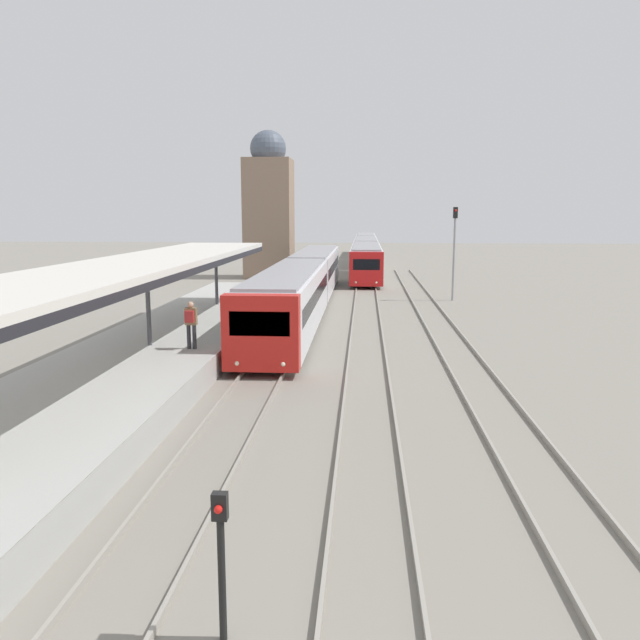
# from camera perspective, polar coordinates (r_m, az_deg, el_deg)

# --- Properties ---
(platform_canopy) EXTENTS (4.00, 25.88, 3.09)m
(platform_canopy) POSITION_cam_1_polar(r_m,az_deg,el_deg) (22.83, -15.50, 5.07)
(platform_canopy) COLOR beige
(platform_canopy) RESTS_ON station_platform
(person_on_platform) EXTENTS (0.40, 0.40, 1.66)m
(person_on_platform) POSITION_cam_1_polar(r_m,az_deg,el_deg) (22.08, -11.73, -0.10)
(person_on_platform) COLOR #2D2D33
(person_on_platform) RESTS_ON station_platform
(train_near) EXTENTS (2.63, 32.21, 2.99)m
(train_near) POSITION_cam_1_polar(r_m,az_deg,el_deg) (36.68, -1.37, 3.60)
(train_near) COLOR red
(train_near) RESTS_ON ground_plane
(train_far) EXTENTS (2.54, 47.66, 2.92)m
(train_far) POSITION_cam_1_polar(r_m,az_deg,el_deg) (69.75, 4.21, 6.41)
(train_far) COLOR red
(train_far) RESTS_ON ground_plane
(signal_post_near) EXTENTS (0.20, 0.21, 2.06)m
(signal_post_near) POSITION_cam_1_polar(r_m,az_deg,el_deg) (8.62, -9.04, -20.14)
(signal_post_near) COLOR black
(signal_post_near) RESTS_ON ground_plane
(signal_mast_far) EXTENTS (0.28, 0.29, 5.98)m
(signal_mast_far) POSITION_cam_1_polar(r_m,az_deg,el_deg) (41.02, 12.18, 6.86)
(signal_mast_far) COLOR gray
(signal_mast_far) RESTS_ON ground_plane
(distant_domed_building) EXTENTS (4.04, 4.04, 12.65)m
(distant_domed_building) POSITION_cam_1_polar(r_m,az_deg,el_deg) (55.44, -4.69, 10.14)
(distant_domed_building) COLOR #89705B
(distant_domed_building) RESTS_ON ground_plane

